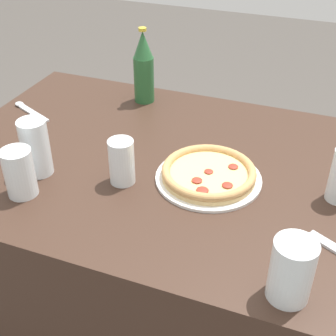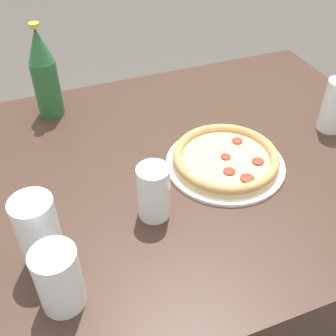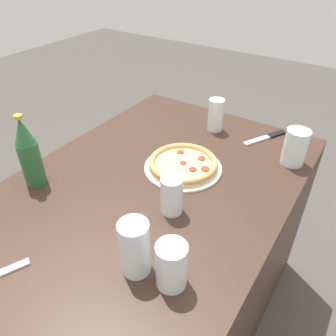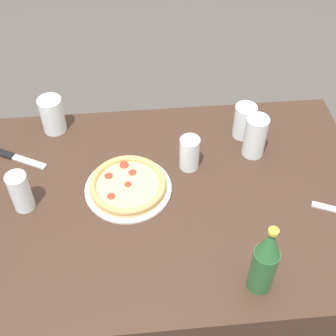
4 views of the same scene
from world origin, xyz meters
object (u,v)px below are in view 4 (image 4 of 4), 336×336
Objects in this scene: glass_lemonade at (21,193)px; beer_bottle at (265,261)px; glass_orange_juice at (189,154)px; glass_iced_tea at (255,138)px; pizza_veggie at (128,186)px; glass_cola at (53,116)px; glass_mango_juice at (244,123)px; knife at (16,158)px.

beer_bottle is at bearing -26.68° from glass_lemonade.
glass_iced_tea is at bearing 10.47° from glass_orange_juice.
glass_cola is (-0.24, 0.30, 0.04)m from pizza_veggie.
glass_mango_juice reaches higher than pizza_veggie.
glass_lemonade reaches higher than pizza_veggie.
glass_cola is at bearing 48.39° from knife.
glass_orange_juice is (-0.20, -0.13, 0.00)m from glass_mango_juice.
glass_cola is (-0.66, 0.18, -0.01)m from glass_iced_tea.
pizza_veggie is 2.07× the size of glass_cola.
glass_mango_juice is (0.40, 0.21, 0.04)m from pizza_veggie.
pizza_veggie is 0.44m from glass_iced_tea.
glass_iced_tea is 1.27× the size of glass_orange_juice.
glass_iced_tea is at bearing -3.38° from knife.
knife is at bearing 171.26° from glass_orange_juice.
pizza_veggie is 1.41× the size of knife.
glass_iced_tea is 0.61× the size of beer_bottle.
knife is (-0.78, 0.05, -0.06)m from glass_iced_tea.
glass_lemonade is 0.74m from glass_iced_tea.
glass_lemonade is at bearing -167.70° from glass_iced_tea.
glass_iced_tea reaches higher than glass_cola.
beer_bottle is (0.64, -0.32, 0.06)m from glass_lemonade.
glass_cola is at bearing 164.81° from glass_iced_tea.
glass_cola reaches higher than pizza_veggie.
glass_mango_juice is at bearing 32.88° from glass_orange_juice.
glass_mango_juice is at bearing -7.77° from glass_cola.
pizza_veggie is 0.22m from glass_orange_juice.
pizza_veggie is at bearing 132.61° from beer_bottle.
glass_iced_tea is 0.09m from glass_mango_juice.
pizza_veggie is at bearing -51.04° from glass_cola.
beer_bottle is 0.87m from knife.
glass_mango_juice is at bearing 82.67° from beer_bottle.
glass_mango_juice is 0.50× the size of beer_bottle.
glass_iced_tea reaches higher than glass_orange_juice.
pizza_veggie is 0.40m from knife.
glass_iced_tea is 0.78m from knife.
beer_bottle reaches higher than glass_orange_juice.
beer_bottle is (0.13, -0.44, 0.06)m from glass_orange_juice.
beer_bottle reaches higher than pizza_veggie.
glass_orange_juice is (-0.22, -0.04, -0.01)m from glass_iced_tea.
glass_mango_juice is (0.71, 0.25, -0.01)m from glass_lemonade.
pizza_veggie is 2.30× the size of glass_orange_juice.
pizza_veggie is 0.39m from glass_cola.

